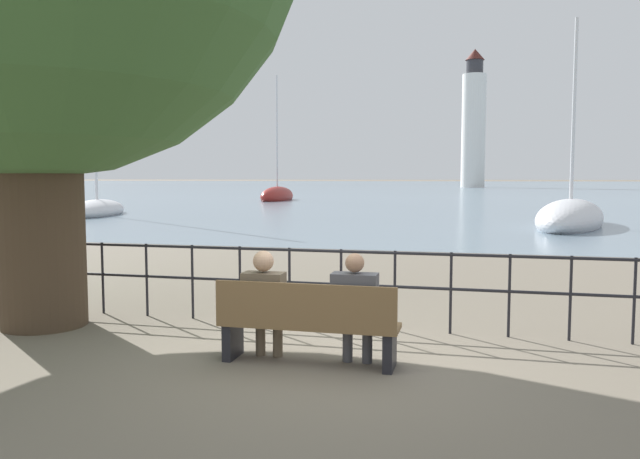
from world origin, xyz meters
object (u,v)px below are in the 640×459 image
(seated_person_left, at_px, (265,299))
(harbor_lighthouse, at_px, (474,124))
(sailboat_2, at_px, (97,209))
(sailboat_1, at_px, (277,196))
(seated_person_right, at_px, (355,304))
(park_bench, at_px, (307,324))
(sailboat_3, at_px, (570,218))

(seated_person_left, relative_size, harbor_lighthouse, 0.05)
(seated_person_left, relative_size, sailboat_2, 0.11)
(sailboat_1, height_order, harbor_lighthouse, harbor_lighthouse)
(seated_person_left, xyz_separation_m, seated_person_right, (1.01, -0.00, -0.00))
(sailboat_1, xyz_separation_m, harbor_lighthouse, (16.07, 75.33, 12.06))
(sailboat_2, xyz_separation_m, harbor_lighthouse, (19.00, 97.39, 12.15))
(seated_person_right, height_order, sailboat_1, sailboat_1)
(seated_person_right, xyz_separation_m, sailboat_1, (-15.29, 44.88, -0.28))
(park_bench, xyz_separation_m, harbor_lighthouse, (1.28, 120.29, 12.01))
(harbor_lighthouse, bearing_deg, seated_person_right, -90.37)
(seated_person_left, xyz_separation_m, sailboat_1, (-14.29, 44.88, -0.28))
(seated_person_left, distance_m, sailboat_3, 21.18)
(sailboat_1, bearing_deg, sailboat_2, -97.83)
(harbor_lighthouse, bearing_deg, sailboat_1, -102.04)
(sailboat_2, bearing_deg, sailboat_1, 65.54)
(sailboat_1, distance_m, sailboat_3, 31.84)
(sailboat_2, bearing_deg, seated_person_left, -69.88)
(park_bench, bearing_deg, harbor_lighthouse, 89.39)
(sailboat_1, bearing_deg, seated_person_right, -71.45)
(park_bench, xyz_separation_m, seated_person_left, (-0.50, 0.08, 0.23))
(sailboat_1, distance_m, sailboat_2, 22.25)
(park_bench, distance_m, sailboat_1, 47.33)
(seated_person_right, xyz_separation_m, sailboat_3, (4.97, 20.32, -0.32))
(seated_person_left, height_order, harbor_lighthouse, harbor_lighthouse)
(sailboat_1, height_order, sailboat_3, sailboat_1)
(park_bench, height_order, sailboat_1, sailboat_1)
(sailboat_3, distance_m, harbor_lighthouse, 100.71)
(sailboat_1, xyz_separation_m, sailboat_3, (20.26, -24.56, -0.05))
(park_bench, height_order, seated_person_right, seated_person_right)
(sailboat_2, bearing_deg, park_bench, -69.18)
(seated_person_right, relative_size, harbor_lighthouse, 0.05)
(sailboat_1, relative_size, sailboat_3, 1.28)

